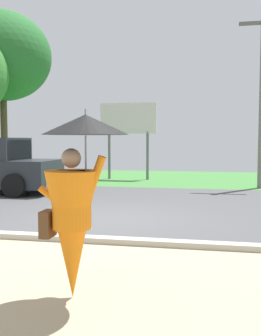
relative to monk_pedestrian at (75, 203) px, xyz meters
name	(u,v)px	position (x,y,z in m)	size (l,w,h in m)	color
ground_plane	(131,201)	(-0.77, 7.28, -1.13)	(40.00, 22.00, 0.20)	#4C4C4F
monk_pedestrian	(75,203)	(0.00, 0.00, 0.00)	(1.05, 0.96, 2.13)	orange
roadside_billboard	(128,124)	(-2.06, 13.32, 1.46)	(2.60, 0.12, 3.50)	slate
tree_right_mid	(2,57)	(-9.15, 14.90, 5.12)	(5.11, 5.11, 8.55)	brown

